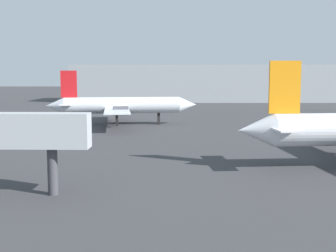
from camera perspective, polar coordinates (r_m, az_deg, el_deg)
name	(u,v)px	position (r m, az deg, el deg)	size (l,w,h in m)	color
airplane_distant	(121,105)	(74.23, -5.98, 2.61)	(24.65, 24.81, 8.90)	silver
terminal_building	(224,83)	(142.38, 7.08, 5.40)	(92.54, 19.99, 11.09)	#999EA3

